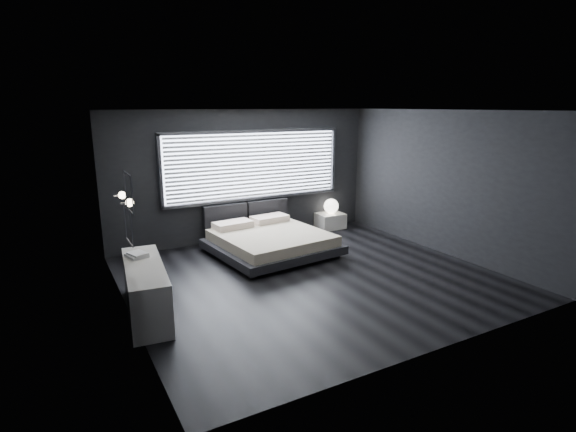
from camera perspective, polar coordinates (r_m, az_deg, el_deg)
room at (r=7.42m, az=3.17°, el=2.37°), size 6.04×6.00×2.80m
window at (r=9.82m, az=-4.20°, el=6.43°), size 4.14×0.09×1.52m
headboard at (r=9.86m, az=-5.26°, el=0.29°), size 1.96×0.16×0.52m
sconce_near at (r=6.41m, az=-19.50°, el=1.59°), size 0.18×0.11×0.11m
sconce_far at (r=7.00m, az=-20.34°, el=2.49°), size 0.18×0.11×0.11m
wall_art_upper at (r=5.77m, az=-19.58°, el=2.83°), size 0.01×0.48×0.48m
wall_art_lower at (r=6.11m, az=-19.62°, el=-1.12°), size 0.01×0.48×0.48m
bed at (r=8.92m, az=-2.23°, el=-3.17°), size 2.39×2.30×0.57m
nightstand at (r=10.83m, az=5.37°, el=-0.60°), size 0.64×0.54×0.36m
orb_lamp at (r=10.77m, az=5.49°, el=1.26°), size 0.35×0.35×0.35m
dresser at (r=6.69m, az=-17.59°, el=-8.87°), size 0.72×1.87×0.73m
book_stack at (r=6.92m, az=-18.63°, el=-4.68°), size 0.32×0.38×0.07m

